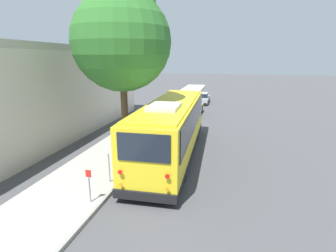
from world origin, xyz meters
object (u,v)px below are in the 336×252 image
at_px(parked_sedan_silver, 202,98).
at_px(sign_post_near, 89,186).
at_px(shuttle_bus, 172,126).
at_px(sign_post_far, 109,168).
at_px(fire_hydrant, 165,118).
at_px(parked_sedan_tan, 192,108).
at_px(street_tree, 122,35).

relative_size(parked_sedan_silver, sign_post_near, 3.41).
xyz_separation_m(shuttle_bus, sign_post_far, (-4.11, 1.90, -0.96)).
xyz_separation_m(sign_post_near, sign_post_far, (1.70, -0.00, -0.02)).
bearing_deg(shuttle_bus, parked_sedan_silver, -0.89).
xyz_separation_m(shuttle_bus, fire_hydrant, (6.93, 2.11, -1.21)).
distance_m(parked_sedan_tan, parked_sedan_silver, 7.04).
relative_size(shuttle_bus, street_tree, 1.17).
bearing_deg(parked_sedan_silver, shuttle_bus, 179.84).
bearing_deg(parked_sedan_silver, fire_hydrant, 169.82).
relative_size(sign_post_near, sign_post_far, 0.99).
height_order(parked_sedan_silver, sign_post_far, sign_post_far).
height_order(parked_sedan_tan, street_tree, street_tree).
xyz_separation_m(street_tree, sign_post_far, (-3.97, -0.76, -5.82)).
bearing_deg(fire_hydrant, shuttle_bus, -163.05).
height_order(parked_sedan_tan, sign_post_far, sign_post_far).
xyz_separation_m(parked_sedan_tan, parked_sedan_silver, (7.04, -0.20, -0.04)).
xyz_separation_m(parked_sedan_silver, street_tree, (-18.63, 2.46, 6.04)).
bearing_deg(street_tree, parked_sedan_tan, -11.05).
distance_m(shuttle_bus, sign_post_near, 6.19).
height_order(sign_post_near, sign_post_far, sign_post_far).
distance_m(sign_post_near, sign_post_far, 1.70).
relative_size(parked_sedan_silver, sign_post_far, 3.40).
bearing_deg(street_tree, sign_post_near, -172.35).
distance_m(parked_sedan_silver, street_tree, 19.74).
relative_size(parked_sedan_tan, sign_post_near, 3.19).
bearing_deg(fire_hydrant, sign_post_far, -178.88).
height_order(parked_sedan_silver, street_tree, street_tree).
bearing_deg(shuttle_bus, sign_post_far, 153.73).
distance_m(sign_post_far, fire_hydrant, 11.05).
height_order(shuttle_bus, sign_post_far, shuttle_bus).
height_order(shuttle_bus, sign_post_near, shuttle_bus).
relative_size(shuttle_bus, sign_post_near, 8.54).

